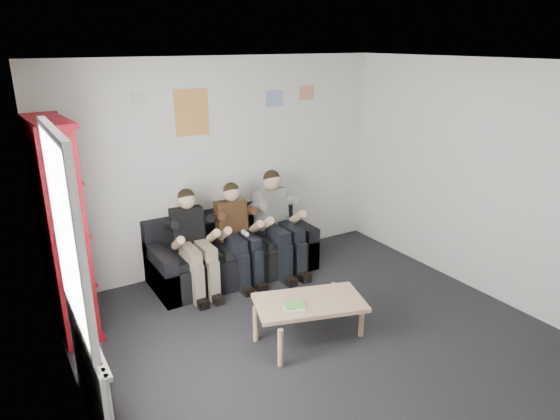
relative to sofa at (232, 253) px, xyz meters
name	(u,v)px	position (x,y,z in m)	size (l,w,h in m)	color
room_shell	(345,223)	(0.11, -2.11, 1.06)	(5.00, 5.00, 5.00)	black
sofa	(232,253)	(0.00, 0.00, 0.00)	(2.07, 0.85, 0.80)	black
bookshelf	(63,228)	(-1.95, -0.22, 0.81)	(0.33, 0.98, 2.19)	maroon
coffee_table	(309,305)	(0.01, -1.72, 0.09)	(1.07, 0.59, 0.43)	#D7AF7C
game_cases	(294,307)	(-0.19, -1.76, 0.15)	(0.21, 0.17, 0.03)	silver
person_left	(194,243)	(-0.58, -0.19, 0.33)	(0.38, 0.81, 1.24)	black
person_middle	(238,234)	(0.00, -0.19, 0.33)	(0.37, 0.80, 1.24)	#4B3219
person_right	(279,224)	(0.58, -0.20, 0.36)	(0.41, 0.88, 1.31)	silver
radiator	(100,389)	(-2.04, -1.91, 0.06)	(0.10, 0.64, 0.60)	silver
window	(79,313)	(-2.12, -1.91, 0.74)	(0.05, 1.30, 2.36)	white
poster_large	(192,113)	(-0.29, 0.38, 1.76)	(0.42, 0.01, 0.55)	#E2BF50
poster_blue	(274,99)	(0.86, 0.38, 1.86)	(0.25, 0.01, 0.20)	#3E6BD5
poster_pink	(306,93)	(1.36, 0.38, 1.91)	(0.22, 0.01, 0.18)	#D5428E
poster_sign	(141,98)	(-0.89, 0.38, 1.96)	(0.20, 0.01, 0.14)	silver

